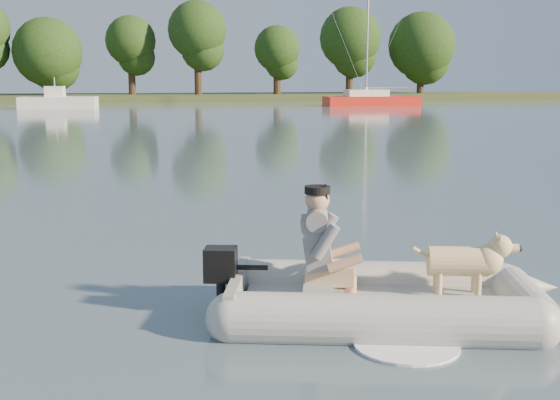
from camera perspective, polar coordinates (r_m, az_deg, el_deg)
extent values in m
plane|color=slate|center=(7.37, -0.34, -8.64)|extent=(160.00, 160.00, 0.00)
cube|color=#47512D|center=(68.91, -9.85, 8.17)|extent=(160.00, 12.00, 0.70)
cylinder|color=#332316|center=(68.74, -18.25, 8.83)|extent=(0.70, 0.70, 2.94)
sphere|color=#304F1A|center=(68.77, -18.39, 11.35)|extent=(6.27, 6.27, 6.27)
cylinder|color=#332316|center=(68.83, -11.94, 9.42)|extent=(0.70, 0.70, 3.67)
sphere|color=#304F1A|center=(68.90, -12.05, 12.56)|extent=(4.69, 4.69, 4.69)
cylinder|color=#332316|center=(67.20, -6.67, 9.82)|extent=(0.70, 0.70, 4.29)
sphere|color=#304F1A|center=(67.33, -6.75, 13.58)|extent=(5.43, 5.43, 5.43)
cylinder|color=#332316|center=(68.45, -0.24, 9.44)|extent=(0.70, 0.70, 3.21)
sphere|color=#304F1A|center=(68.50, -0.24, 12.20)|extent=(4.41, 4.41, 4.41)
cylinder|color=#332316|center=(70.78, 5.66, 9.71)|extent=(0.70, 0.70, 3.94)
sphere|color=#304F1A|center=(70.87, 5.72, 12.98)|extent=(6.03, 6.03, 6.03)
cylinder|color=#332316|center=(73.53, 11.34, 9.41)|extent=(0.70, 0.70, 3.52)
sphere|color=#304F1A|center=(73.59, 11.44, 12.22)|extent=(6.68, 6.68, 6.68)
cube|color=red|center=(56.68, 7.46, 7.89)|extent=(7.59, 2.45, 0.94)
cube|color=white|center=(56.51, 7.02, 8.61)|extent=(3.34, 1.78, 0.57)
cylinder|color=#A5A5AA|center=(56.58, 7.12, 13.14)|extent=(0.15, 0.15, 9.42)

